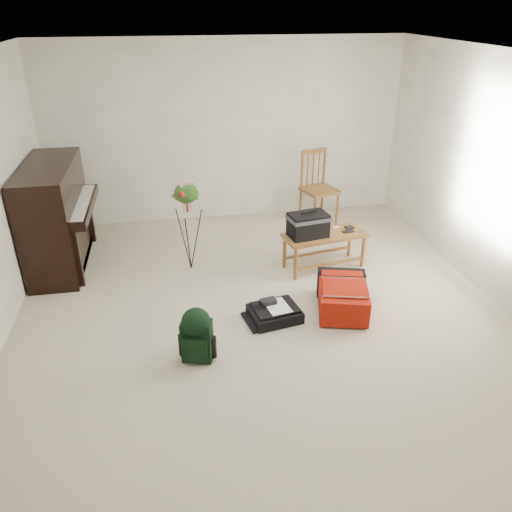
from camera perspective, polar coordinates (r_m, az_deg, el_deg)
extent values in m
cube|color=#BAB195|center=(5.18, 0.78, -6.95)|extent=(5.00, 5.50, 0.01)
cube|color=white|center=(4.30, 1.01, 21.78)|extent=(5.00, 5.50, 0.01)
cube|color=white|center=(7.19, -3.42, 13.89)|extent=(5.00, 0.04, 2.50)
cube|color=white|center=(5.61, 27.04, 7.04)|extent=(0.04, 5.50, 2.50)
cube|color=black|center=(6.38, -21.94, 4.24)|extent=(0.55, 1.50, 1.25)
cube|color=black|center=(6.29, -19.44, 5.38)|extent=(0.28, 1.30, 0.10)
cube|color=white|center=(6.27, -19.51, 5.81)|extent=(0.22, 1.20, 0.02)
cube|color=black|center=(6.60, -20.66, -0.30)|extent=(0.45, 1.30, 0.10)
cube|color=olive|center=(5.96, 7.89, 2.38)|extent=(1.05, 0.57, 0.04)
cylinder|color=olive|center=(5.81, 4.01, -0.58)|extent=(0.04, 0.04, 0.41)
cylinder|color=olive|center=(6.08, 3.30, 0.80)|extent=(0.04, 0.04, 0.41)
cylinder|color=olive|center=(6.07, 12.22, 0.13)|extent=(0.04, 0.04, 0.41)
cylinder|color=olive|center=(6.33, 11.19, 1.42)|extent=(0.04, 0.04, 0.41)
cube|color=olive|center=(7.25, 7.28, 7.45)|extent=(0.56, 0.56, 0.04)
cylinder|color=olive|center=(7.11, 6.12, 4.97)|extent=(0.04, 0.04, 0.46)
cylinder|color=olive|center=(7.46, 5.33, 6.08)|extent=(0.04, 0.04, 0.46)
cylinder|color=olive|center=(7.23, 9.05, 5.14)|extent=(0.04, 0.04, 0.46)
cylinder|color=olive|center=(7.56, 8.14, 6.23)|extent=(0.04, 0.04, 0.46)
cube|color=olive|center=(7.27, 7.08, 11.83)|extent=(0.40, 0.16, 0.06)
cylinder|color=olive|center=(7.29, 5.50, 9.86)|extent=(0.04, 0.04, 0.55)
cylinder|color=olive|center=(7.39, 8.41, 9.96)|extent=(0.04, 0.04, 0.55)
cube|color=#A81607|center=(5.28, 9.86, -4.61)|extent=(0.65, 0.82, 0.28)
cube|color=black|center=(5.50, 8.91, -3.10)|extent=(0.53, 0.29, 0.30)
cube|color=#A81607|center=(5.16, 10.17, -3.49)|extent=(0.53, 0.51, 0.02)
cube|color=silver|center=(4.99, 10.96, -4.63)|extent=(0.44, 0.13, 0.01)
cube|color=black|center=(5.12, 2.15, -6.61)|extent=(0.55, 0.48, 0.12)
cube|color=black|center=(5.08, 2.16, -5.92)|extent=(0.49, 0.41, 0.03)
cube|color=white|center=(5.05, 2.43, -5.79)|extent=(0.27, 0.33, 0.01)
cube|color=black|center=(5.09, 1.49, -5.16)|extent=(0.17, 0.13, 0.05)
cube|color=black|center=(4.54, -6.75, -9.58)|extent=(0.30, 0.23, 0.40)
cube|color=black|center=(4.48, -6.64, -10.55)|extent=(0.22, 0.10, 0.23)
sphere|color=black|center=(4.43, -6.89, -7.50)|extent=(0.26, 0.26, 0.26)
cube|color=black|center=(4.62, -7.61, -9.03)|extent=(0.04, 0.04, 0.36)
cube|color=black|center=(4.62, -6.05, -8.90)|extent=(0.04, 0.04, 0.36)
cylinder|color=black|center=(5.76, -7.93, 6.32)|extent=(0.01, 0.01, 0.29)
ellipsoid|color=#285219|center=(5.73, -7.99, 7.14)|extent=(0.27, 0.19, 0.25)
cube|color=red|center=(5.68, -8.03, 7.90)|extent=(0.14, 0.08, 0.08)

